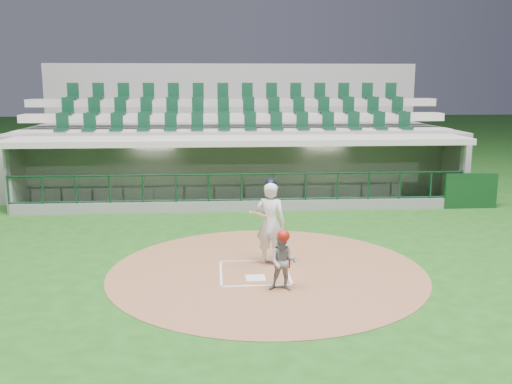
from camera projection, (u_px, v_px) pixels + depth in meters
ground at (253, 269)px, 13.14m from camera, size 120.00×120.00×0.00m
dirt_circle at (267, 271)px, 12.97m from camera, size 7.20×7.20×0.01m
home_plate at (255, 278)px, 12.45m from camera, size 0.43×0.43×0.02m
batter_box_chalk at (254, 272)px, 12.85m from camera, size 1.55×1.80×0.01m
dugout_structure at (240, 174)px, 20.60m from camera, size 16.40×3.70×3.00m
seating_deck at (236, 151)px, 23.55m from camera, size 17.00×6.72×5.15m
batter at (270, 222)px, 13.30m from camera, size 0.96×1.00×2.05m
catcher at (283, 261)px, 11.67m from camera, size 0.67×0.57×1.28m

